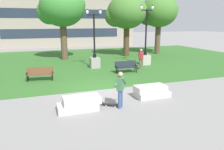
# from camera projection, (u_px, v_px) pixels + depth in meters

# --- Properties ---
(ground_plane) EXTENTS (140.00, 140.00, 0.00)m
(ground_plane) POSITION_uv_depth(u_px,v_px,m) (99.00, 90.00, 12.84)
(ground_plane) COLOR gray
(grass_lawn) EXTENTS (40.00, 20.00, 0.02)m
(grass_lawn) POSITION_uv_depth(u_px,v_px,m) (72.00, 62.00, 22.00)
(grass_lawn) COLOR #336628
(grass_lawn) RESTS_ON ground
(concrete_block_center) EXTENTS (1.92, 0.90, 0.64)m
(concrete_block_center) POSITION_uv_depth(u_px,v_px,m) (79.00, 104.00, 9.82)
(concrete_block_center) COLOR #BCB7B2
(concrete_block_center) RESTS_ON ground
(concrete_block_left) EXTENTS (1.86, 0.90, 0.64)m
(concrete_block_left) POSITION_uv_depth(u_px,v_px,m) (151.00, 91.00, 11.55)
(concrete_block_left) COLOR #BCB7B2
(concrete_block_left) RESTS_ON ground
(person_skateboarder) EXTENTS (0.75, 0.46, 1.71)m
(person_skateboarder) POSITION_uv_depth(u_px,v_px,m) (120.00, 88.00, 9.95)
(person_skateboarder) COLOR #384C7A
(person_skateboarder) RESTS_ON ground
(skateboard) EXTENTS (0.95, 0.75, 0.14)m
(skateboard) POSITION_uv_depth(u_px,v_px,m) (111.00, 104.00, 10.34)
(skateboard) COLOR black
(skateboard) RESTS_ON ground
(park_bench_near_left) EXTENTS (1.86, 0.79, 0.90)m
(park_bench_near_left) POSITION_uv_depth(u_px,v_px,m) (40.00, 73.00, 14.76)
(park_bench_near_left) COLOR brown
(park_bench_near_left) RESTS_ON grass_lawn
(park_bench_near_right) EXTENTS (1.80, 0.55, 0.90)m
(park_bench_near_right) POSITION_uv_depth(u_px,v_px,m) (126.00, 66.00, 17.08)
(park_bench_near_right) COLOR #1E232D
(park_bench_near_right) RESTS_ON grass_lawn
(lamp_post_center) EXTENTS (1.32, 0.80, 4.95)m
(lamp_post_center) POSITION_uv_depth(u_px,v_px,m) (95.00, 56.00, 18.79)
(lamp_post_center) COLOR gray
(lamp_post_center) RESTS_ON grass_lawn
(lamp_post_right) EXTENTS (1.32, 0.80, 5.40)m
(lamp_post_right) POSITION_uv_depth(u_px,v_px,m) (145.00, 53.00, 20.24)
(lamp_post_right) COLOR #ADA89E
(lamp_post_right) RESTS_ON grass_lawn
(tree_near_left) EXTENTS (4.65, 4.43, 6.88)m
(tree_near_left) POSITION_uv_depth(u_px,v_px,m) (126.00, 13.00, 24.60)
(tree_near_left) COLOR #4C3823
(tree_near_left) RESTS_ON grass_lawn
(tree_far_right) EXTENTS (4.70, 4.47, 7.07)m
(tree_far_right) POSITION_uv_depth(u_px,v_px,m) (158.00, 12.00, 26.50)
(tree_far_right) COLOR brown
(tree_far_right) RESTS_ON grass_lawn
(tree_near_right) EXTENTS (4.80, 4.57, 7.28)m
(tree_near_right) POSITION_uv_depth(u_px,v_px,m) (62.00, 8.00, 22.10)
(tree_near_right) COLOR brown
(tree_near_right) RESTS_ON grass_lawn
(person_bystander_near_lawn) EXTENTS (0.72, 0.58, 1.71)m
(person_bystander_near_lawn) POSITION_uv_depth(u_px,v_px,m) (141.00, 58.00, 18.26)
(person_bystander_near_lawn) COLOR brown
(person_bystander_near_lawn) RESTS_ON grass_lawn
(building_facade_distant) EXTENTS (24.30, 1.03, 11.36)m
(building_facade_distant) POSITION_uv_depth(u_px,v_px,m) (62.00, 11.00, 34.30)
(building_facade_distant) COLOR gray
(building_facade_distant) RESTS_ON ground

